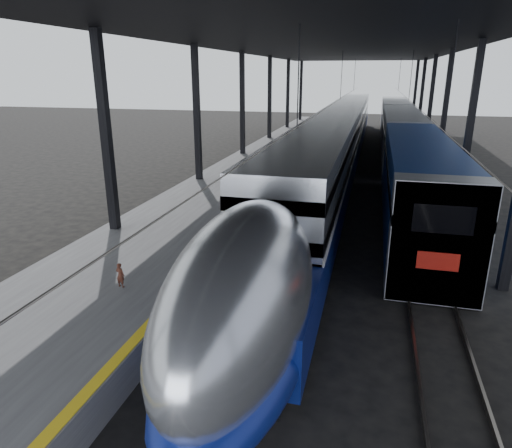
% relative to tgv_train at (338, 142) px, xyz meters
% --- Properties ---
extents(ground, '(160.00, 160.00, 0.00)m').
position_rel_tgv_train_xyz_m(ground, '(-2.00, -25.33, -2.14)').
color(ground, black).
rests_on(ground, ground).
extents(platform, '(6.00, 80.00, 1.00)m').
position_rel_tgv_train_xyz_m(platform, '(-5.50, -5.33, -1.64)').
color(platform, '#4C4C4F').
rests_on(platform, ground).
extents(yellow_strip, '(0.30, 80.00, 0.01)m').
position_rel_tgv_train_xyz_m(yellow_strip, '(-2.70, -5.33, -1.14)').
color(yellow_strip, yellow).
rests_on(yellow_strip, platform).
extents(rails, '(6.52, 80.00, 0.16)m').
position_rel_tgv_train_xyz_m(rails, '(2.50, -5.33, -2.06)').
color(rails, slate).
rests_on(rails, ground).
extents(canopy, '(18.00, 75.00, 9.47)m').
position_rel_tgv_train_xyz_m(canopy, '(-0.10, -5.33, 6.97)').
color(canopy, black).
rests_on(canopy, ground).
extents(tgv_train, '(3.20, 65.20, 4.58)m').
position_rel_tgv_train_xyz_m(tgv_train, '(0.00, 0.00, 0.00)').
color(tgv_train, '#AFB2B7').
rests_on(tgv_train, ground).
extents(second_train, '(3.06, 56.05, 4.22)m').
position_rel_tgv_train_xyz_m(second_train, '(5.00, 4.89, -0.01)').
color(second_train, navy).
rests_on(second_train, ground).
extents(child, '(0.32, 0.23, 0.80)m').
position_rel_tgv_train_xyz_m(child, '(-4.59, -25.39, -0.74)').
color(child, '#452117').
rests_on(child, platform).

